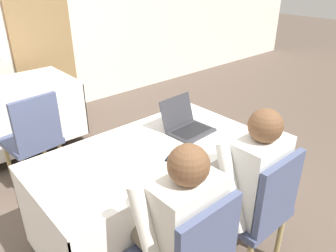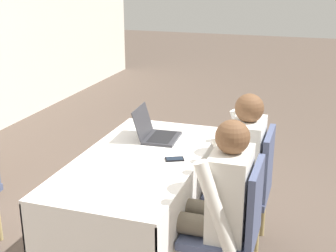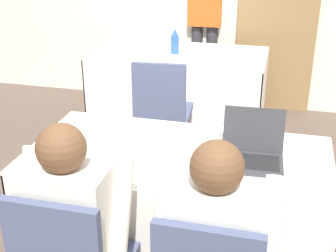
% 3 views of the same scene
% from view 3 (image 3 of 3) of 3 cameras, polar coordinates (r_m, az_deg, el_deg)
% --- Properties ---
extents(conference_table_near, '(1.60, 0.82, 0.74)m').
position_cam_3_polar(conference_table_near, '(2.57, 1.14, -6.89)').
color(conference_table_near, white).
rests_on(conference_table_near, ground_plane).
extents(conference_table_far, '(1.60, 0.82, 0.74)m').
position_cam_3_polar(conference_table_far, '(4.45, 1.34, 6.77)').
color(conference_table_far, white).
rests_on(conference_table_far, ground_plane).
extents(laptop, '(0.33, 0.33, 0.24)m').
position_cam_3_polar(laptop, '(2.43, 10.20, -3.23)').
color(laptop, '#333338').
rests_on(laptop, conference_table_near).
extents(cell_phone, '(0.12, 0.14, 0.01)m').
position_cam_3_polar(cell_phone, '(2.27, 0.64, -6.09)').
color(cell_phone, black).
rests_on(cell_phone, conference_table_near).
extents(paper_beside_laptop, '(0.22, 0.31, 0.00)m').
position_cam_3_polar(paper_beside_laptop, '(2.63, -10.89, -2.24)').
color(paper_beside_laptop, white).
rests_on(paper_beside_laptop, conference_table_near).
extents(paper_centre_table, '(0.31, 0.35, 0.00)m').
position_cam_3_polar(paper_centre_table, '(2.37, 9.80, -5.17)').
color(paper_centre_table, white).
rests_on(paper_centre_table, conference_table_near).
extents(water_bottle, '(0.07, 0.07, 0.24)m').
position_cam_3_polar(water_bottle, '(4.33, 0.84, 10.21)').
color(water_bottle, '#2D5BB7').
rests_on(water_bottle, conference_table_far).
extents(chair_far_spare, '(0.48, 0.48, 0.91)m').
position_cam_3_polar(chair_far_spare, '(3.69, -0.77, 2.13)').
color(chair_far_spare, tan).
rests_on(chair_far_spare, ground_plane).
extents(person_checkered_shirt, '(0.50, 0.52, 1.17)m').
position_cam_3_polar(person_checkered_shirt, '(2.12, -10.94, -11.59)').
color(person_checkered_shirt, '#665B4C').
rests_on(person_checkered_shirt, ground_plane).
extents(person_white_shirt, '(0.50, 0.52, 1.17)m').
position_cam_3_polar(person_white_shirt, '(1.97, 5.82, -14.28)').
color(person_white_shirt, '#665B4C').
rests_on(person_white_shirt, ground_plane).
extents(person_red_shirt, '(0.35, 0.21, 1.59)m').
position_cam_3_polar(person_red_shirt, '(5.01, 4.56, 12.87)').
color(person_red_shirt, '#33333D').
rests_on(person_red_shirt, ground_plane).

